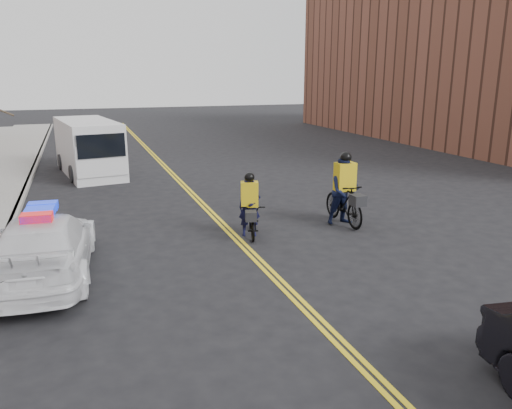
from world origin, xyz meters
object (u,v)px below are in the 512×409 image
Objects in this scene: cargo_van at (89,148)px; cyclist_near at (250,214)px; police_cruiser at (44,246)px; cyclist_far at (344,196)px.

cargo_van reaches higher than cyclist_near.
cyclist_far reaches higher than police_cruiser.
cyclist_near is 0.88× the size of cyclist_far.
cargo_van is 3.09× the size of cyclist_near.
cyclist_far is (8.32, 1.40, 0.14)m from police_cruiser.
cyclist_far is (3.06, 0.12, 0.24)m from cyclist_near.
cyclist_far is (6.97, -10.68, -0.31)m from cargo_van.
cyclist_near is at bearing -177.99° from cyclist_far.
cargo_van is (1.35, 12.08, 0.45)m from police_cruiser.
police_cruiser is at bearing -170.74° from cyclist_far.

